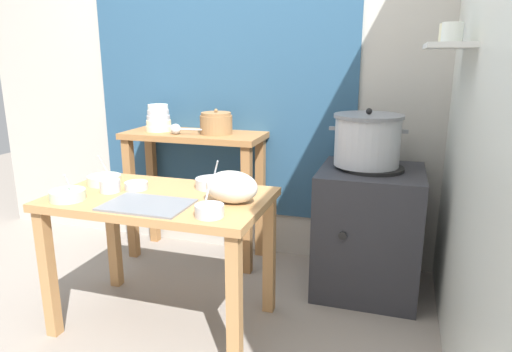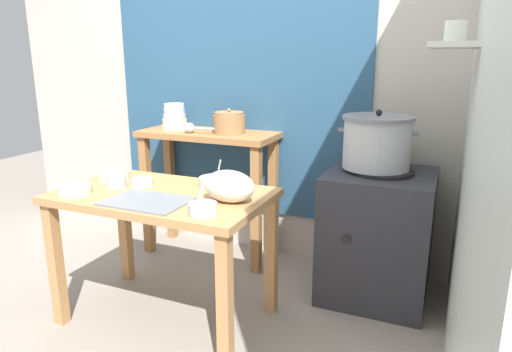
% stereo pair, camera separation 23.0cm
% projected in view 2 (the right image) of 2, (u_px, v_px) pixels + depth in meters
% --- Properties ---
extents(ground_plane, '(9.00, 9.00, 0.00)m').
position_uv_depth(ground_plane, '(181.00, 317.00, 2.54)').
color(ground_plane, gray).
extents(wall_back, '(4.40, 0.12, 2.60)m').
position_uv_depth(wall_back, '(270.00, 71.00, 3.15)').
color(wall_back, '#B2ADA3').
rests_on(wall_back, ground).
extents(wall_right, '(0.30, 3.20, 2.60)m').
position_uv_depth(wall_right, '(490.00, 82.00, 1.85)').
color(wall_right, silver).
rests_on(wall_right, ground).
extents(prep_table, '(1.10, 0.66, 0.72)m').
position_uv_depth(prep_table, '(163.00, 213.00, 2.40)').
color(prep_table, '#B27F4C').
rests_on(prep_table, ground).
extents(back_shelf_table, '(0.96, 0.40, 0.90)m').
position_uv_depth(back_shelf_table, '(208.00, 163.00, 3.21)').
color(back_shelf_table, '#9E6B3D').
rests_on(back_shelf_table, ground).
extents(stove_block, '(0.60, 0.61, 0.78)m').
position_uv_depth(stove_block, '(377.00, 234.00, 2.70)').
color(stove_block, '#2D2D33').
rests_on(stove_block, ground).
extents(steamer_pot, '(0.45, 0.40, 0.34)m').
position_uv_depth(steamer_pot, '(377.00, 142.00, 2.60)').
color(steamer_pot, '#B7BABF').
rests_on(steamer_pot, stove_block).
extents(clay_pot, '(0.21, 0.21, 0.17)m').
position_uv_depth(clay_pot, '(229.00, 123.00, 3.07)').
color(clay_pot, olive).
rests_on(clay_pot, back_shelf_table).
extents(bowl_stack_enamel, '(0.18, 0.18, 0.18)m').
position_uv_depth(bowl_stack_enamel, '(175.00, 118.00, 3.23)').
color(bowl_stack_enamel, beige).
rests_on(bowl_stack_enamel, back_shelf_table).
extents(ladle, '(0.28, 0.07, 0.07)m').
position_uv_depth(ladle, '(191.00, 128.00, 3.08)').
color(ladle, '#B7BABF').
rests_on(ladle, back_shelf_table).
extents(serving_tray, '(0.40, 0.28, 0.01)m').
position_uv_depth(serving_tray, '(147.00, 201.00, 2.21)').
color(serving_tray, slate).
rests_on(serving_tray, prep_table).
extents(plastic_bag, '(0.26, 0.16, 0.16)m').
position_uv_depth(plastic_bag, '(229.00, 186.00, 2.20)').
color(plastic_bag, silver).
rests_on(plastic_bag, prep_table).
extents(prep_bowl_0, '(0.18, 0.18, 0.17)m').
position_uv_depth(prep_bowl_0, '(114.00, 175.00, 2.60)').
color(prep_bowl_0, beige).
rests_on(prep_bowl_0, prep_table).
extents(prep_bowl_1, '(0.12, 0.12, 0.04)m').
position_uv_depth(prep_bowl_1, '(142.00, 182.00, 2.48)').
color(prep_bowl_1, '#B7BABF').
rests_on(prep_bowl_1, prep_table).
extents(prep_bowl_2, '(0.17, 0.17, 0.14)m').
position_uv_depth(prep_bowl_2, '(74.00, 189.00, 2.33)').
color(prep_bowl_2, '#B7D1AD').
rests_on(prep_bowl_2, prep_table).
extents(prep_bowl_3, '(0.10, 0.10, 0.06)m').
position_uv_depth(prep_bowl_3, '(116.00, 181.00, 2.45)').
color(prep_bowl_3, '#B7BABF').
rests_on(prep_bowl_3, prep_table).
extents(prep_bowl_4, '(0.17, 0.17, 0.15)m').
position_uv_depth(prep_bowl_4, '(215.00, 181.00, 2.47)').
color(prep_bowl_4, '#B7BABF').
rests_on(prep_bowl_4, prep_table).
extents(prep_bowl_5, '(0.13, 0.13, 0.16)m').
position_uv_depth(prep_bowl_5, '(203.00, 208.00, 2.03)').
color(prep_bowl_5, '#B7BABF').
rests_on(prep_bowl_5, prep_table).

